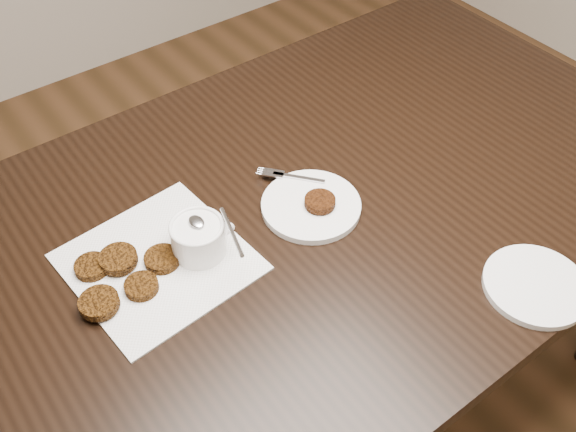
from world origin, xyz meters
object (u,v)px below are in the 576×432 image
(napkin, at_px, (159,262))
(plate_with_patty, at_px, (311,203))
(sauce_ramekin, at_px, (196,225))
(plate_empty, at_px, (535,286))
(table, at_px, (326,302))

(napkin, xyz_separation_m, plate_with_patty, (0.30, -0.05, 0.01))
(sauce_ramekin, distance_m, plate_empty, 0.59)
(napkin, height_order, plate_empty, plate_empty)
(table, relative_size, plate_empty, 8.32)
(table, relative_size, sauce_ramekin, 11.13)
(napkin, relative_size, plate_empty, 1.63)
(sauce_ramekin, distance_m, plate_with_patty, 0.24)
(table, relative_size, plate_with_patty, 7.76)
(sauce_ramekin, bearing_deg, napkin, 162.77)
(plate_empty, bearing_deg, sauce_ramekin, 135.30)
(plate_empty, bearing_deg, napkin, 138.36)
(table, height_order, plate_with_patty, plate_with_patty)
(sauce_ramekin, bearing_deg, plate_with_patty, -8.11)
(napkin, bearing_deg, table, -6.03)
(napkin, height_order, plate_with_patty, plate_with_patty)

